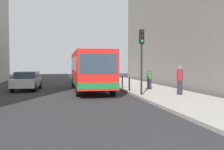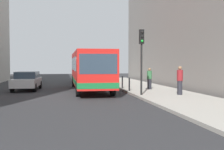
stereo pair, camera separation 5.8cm
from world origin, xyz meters
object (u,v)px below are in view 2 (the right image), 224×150
object	(u,v)px
bus	(90,69)
traffic_light	(142,49)
car_beside_bus	(27,80)
bollard_mid	(122,82)
car_behind_bus	(81,75)
bollard_near	(129,84)
pedestrian_mid_sidewalk	(149,79)
pedestrian_near_signal	(180,80)

from	to	relation	value
bus	traffic_light	xyz separation A→B (m)	(2.73, -5.08, 1.28)
car_beside_bus	bollard_mid	distance (m)	7.64
bus	bollard_mid	size ratio (longest dim) A/B	11.63
bus	car_behind_bus	size ratio (longest dim) A/B	2.49
bus	bollard_near	xyz separation A→B (m)	(2.63, -2.39, -1.10)
traffic_light	pedestrian_mid_sidewalk	bearing A→B (deg)	64.20
car_beside_bus	pedestrian_near_signal	bearing A→B (deg)	150.27
car_beside_bus	traffic_light	size ratio (longest dim) A/B	1.10
traffic_light	pedestrian_mid_sidewalk	world-z (taller)	traffic_light
bollard_near	bollard_mid	distance (m)	2.28
traffic_light	car_beside_bus	bearing A→B (deg)	141.12
bollard_near	pedestrian_near_signal	size ratio (longest dim) A/B	0.52
traffic_light	bollard_near	xyz separation A→B (m)	(-0.10, 2.69, -2.38)
traffic_light	bollard_near	distance (m)	3.59
bollard_near	pedestrian_mid_sidewalk	bearing A→B (deg)	25.22
bollard_mid	bus	bearing A→B (deg)	177.55
bus	pedestrian_near_signal	xyz separation A→B (m)	(5.15, -5.44, -0.66)
car_beside_bus	traffic_light	xyz separation A→B (m)	(7.65, -6.17, 2.22)
car_behind_bus	bollard_mid	xyz separation A→B (m)	(2.61, -9.75, -0.16)
traffic_light	bollard_near	size ratio (longest dim) A/B	4.32
car_beside_bus	pedestrian_near_signal	world-z (taller)	pedestrian_near_signal
car_beside_bus	pedestrian_mid_sidewalk	size ratio (longest dim) A/B	2.75
car_beside_bus	bollard_near	bearing A→B (deg)	158.48
pedestrian_mid_sidewalk	car_beside_bus	bearing A→B (deg)	-60.06
bollard_mid	pedestrian_near_signal	bearing A→B (deg)	-64.70
bollard_near	bollard_mid	world-z (taller)	same
traffic_light	bollard_mid	world-z (taller)	traffic_light
bus	pedestrian_mid_sidewalk	xyz separation A→B (m)	(4.44, -1.54, -0.76)
bus	pedestrian_near_signal	size ratio (longest dim) A/B	6.09
bollard_near	pedestrian_near_signal	distance (m)	3.98
car_beside_bus	bollard_near	distance (m)	8.31
traffic_light	bollard_mid	size ratio (longest dim) A/B	4.32
bus	traffic_light	distance (m)	5.91
bus	car_behind_bus	distance (m)	9.69
car_behind_bus	pedestrian_mid_sidewalk	xyz separation A→B (m)	(4.42, -11.18, 0.18)
car_beside_bus	bollard_near	xyz separation A→B (m)	(7.55, -3.48, -0.16)
bollard_mid	pedestrian_mid_sidewalk	world-z (taller)	pedestrian_mid_sidewalk
bollard_mid	pedestrian_near_signal	size ratio (longest dim) A/B	0.52
bollard_mid	pedestrian_mid_sidewalk	bearing A→B (deg)	-38.28
bollard_mid	pedestrian_near_signal	xyz separation A→B (m)	(2.52, -5.33, 0.44)
bus	bollard_near	world-z (taller)	bus
traffic_light	bus	bearing A→B (deg)	118.27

